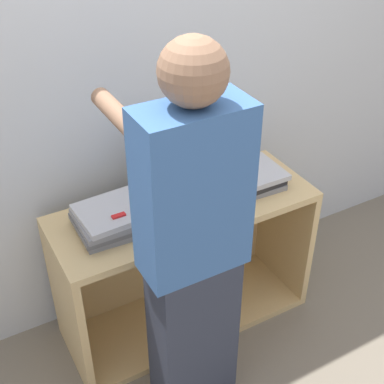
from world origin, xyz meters
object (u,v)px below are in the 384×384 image
Objects in this scene: laptop_stack_right at (247,179)px; person at (192,255)px; laptop_open at (179,190)px; laptop_stack_left at (114,218)px.

laptop_stack_right is 0.71m from person.
laptop_open is 0.93× the size of laptop_stack_left.
laptop_stack_right is (0.70, -0.00, -0.01)m from laptop_stack_left.
person reaches higher than laptop_open.
laptop_open is 0.54m from person.
person is (-0.55, -0.44, 0.08)m from laptop_stack_right.
person is at bearing -72.07° from laptop_stack_left.
laptop_stack_right is 0.20× the size of person.
person reaches higher than laptop_stack_right.
laptop_stack_left is (-0.35, -0.05, -0.00)m from laptop_open.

